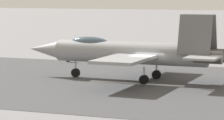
# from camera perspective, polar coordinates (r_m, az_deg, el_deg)

# --- Properties ---
(ground_plane) EXTENTS (400.00, 400.00, 0.00)m
(ground_plane) POSITION_cam_1_polar(r_m,az_deg,el_deg) (47.44, 3.43, -2.36)
(ground_plane) COLOR gray
(runway_strip) EXTENTS (240.00, 26.00, 0.02)m
(runway_strip) POSITION_cam_1_polar(r_m,az_deg,el_deg) (47.43, 3.45, -2.34)
(runway_strip) COLOR #444548
(runway_strip) RESTS_ON ground
(fighter_jet) EXTENTS (17.65, 13.94, 5.59)m
(fighter_jet) POSITION_cam_1_polar(r_m,az_deg,el_deg) (49.21, 1.73, 0.79)
(fighter_jet) COLOR gray
(fighter_jet) RESTS_ON ground
(crew_person) EXTENTS (0.65, 0.43, 1.67)m
(crew_person) POSITION_cam_1_polar(r_m,az_deg,el_deg) (62.60, -4.27, 0.57)
(crew_person) COLOR #1E2338
(crew_person) RESTS_ON ground
(marker_cone_mid) EXTENTS (0.44, 0.44, 0.55)m
(marker_cone_mid) POSITION_cam_1_polar(r_m,az_deg,el_deg) (61.02, -0.40, -0.10)
(marker_cone_mid) COLOR orange
(marker_cone_mid) RESTS_ON ground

